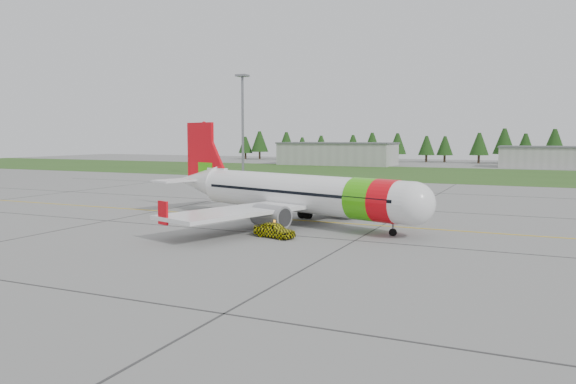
% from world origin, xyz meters
% --- Properties ---
extents(ground, '(320.00, 320.00, 0.00)m').
position_xyz_m(ground, '(0.00, 0.00, 0.00)').
color(ground, gray).
rests_on(ground, ground).
extents(aircraft, '(30.95, 29.31, 9.68)m').
position_xyz_m(aircraft, '(1.93, 6.69, 2.79)').
color(aircraft, white).
rests_on(aircraft, ground).
extents(follow_me_car, '(1.57, 1.73, 3.66)m').
position_xyz_m(follow_me_car, '(3.63, -1.37, 1.83)').
color(follow_me_car, yellow).
rests_on(follow_me_car, ground).
extents(service_van, '(1.67, 1.61, 4.01)m').
position_xyz_m(service_van, '(-38.11, 50.32, 2.00)').
color(service_van, silver).
rests_on(service_van, ground).
extents(grass_strip, '(320.00, 50.00, 0.03)m').
position_xyz_m(grass_strip, '(0.00, 82.00, 0.01)').
color(grass_strip, '#30561E').
rests_on(grass_strip, ground).
extents(taxi_guideline, '(120.00, 0.25, 0.02)m').
position_xyz_m(taxi_guideline, '(0.00, 8.00, 0.01)').
color(taxi_guideline, gold).
rests_on(taxi_guideline, ground).
extents(hangar_west, '(32.00, 14.00, 6.00)m').
position_xyz_m(hangar_west, '(-30.00, 110.00, 3.00)').
color(hangar_west, '#A8A8A3').
rests_on(hangar_west, ground).
extents(hangar_east, '(24.00, 12.00, 5.20)m').
position_xyz_m(hangar_east, '(25.00, 118.00, 2.60)').
color(hangar_east, '#A8A8A3').
rests_on(hangar_east, ground).
extents(floodlight_mast, '(0.50, 0.50, 20.00)m').
position_xyz_m(floodlight_mast, '(-32.00, 58.00, 10.00)').
color(floodlight_mast, slate).
rests_on(floodlight_mast, ground).
extents(treeline, '(160.00, 8.00, 10.00)m').
position_xyz_m(treeline, '(0.00, 138.00, 5.00)').
color(treeline, '#1C3F14').
rests_on(treeline, ground).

